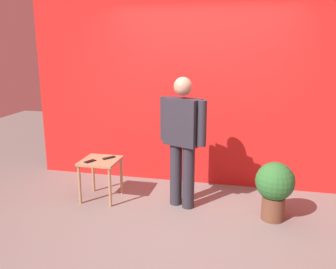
{
  "coord_description": "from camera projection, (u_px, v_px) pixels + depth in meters",
  "views": [
    {
      "loc": [
        0.66,
        -3.59,
        1.98
      ],
      "look_at": [
        -0.29,
        0.55,
        0.91
      ],
      "focal_mm": 38.72,
      "sensor_mm": 36.0,
      "label": 1
    }
  ],
  "objects": [
    {
      "name": "potted_plant",
      "position": [
        275.0,
        186.0,
        4.1
      ],
      "size": [
        0.44,
        0.44,
        0.69
      ],
      "color": "brown",
      "rests_on": "ground_plane"
    },
    {
      "name": "side_table",
      "position": [
        100.0,
        166.0,
        4.65
      ],
      "size": [
        0.47,
        0.47,
        0.53
      ],
      "color": "tan",
      "rests_on": "ground_plane"
    },
    {
      "name": "ground_plane",
      "position": [
        182.0,
        227.0,
        4.02
      ],
      "size": [
        12.0,
        12.0,
        0.0
      ],
      "primitive_type": "plane",
      "color": "gray"
    },
    {
      "name": "tv_remote",
      "position": [
        109.0,
        158.0,
        4.68
      ],
      "size": [
        0.14,
        0.16,
        0.02
      ],
      "primitive_type": "cube",
      "rotation": [
        0.0,
        0.0,
        -0.66
      ],
      "color": "black",
      "rests_on": "side_table"
    },
    {
      "name": "cell_phone",
      "position": [
        90.0,
        161.0,
        4.56
      ],
      "size": [
        0.13,
        0.16,
        0.01
      ],
      "primitive_type": "cube",
      "rotation": [
        0.0,
        0.0,
        -0.47
      ],
      "color": "black",
      "rests_on": "side_table"
    },
    {
      "name": "standing_person",
      "position": [
        183.0,
        136.0,
        4.34
      ],
      "size": [
        0.62,
        0.36,
        1.61
      ],
      "color": "#2D2D38",
      "rests_on": "ground_plane"
    },
    {
      "name": "back_wall_red",
      "position": [
        203.0,
        76.0,
        4.98
      ],
      "size": [
        4.95,
        0.12,
        3.09
      ],
      "primitive_type": "cube",
      "color": "red",
      "rests_on": "ground_plane"
    }
  ]
}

